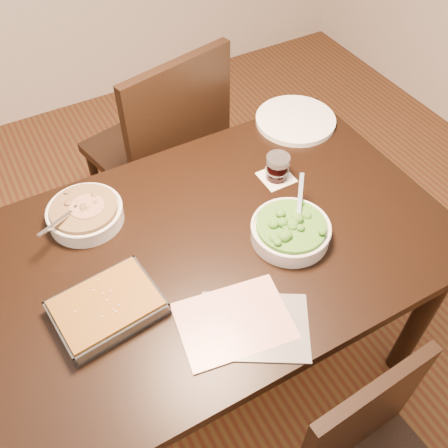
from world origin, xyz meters
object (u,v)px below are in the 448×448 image
broccoli_bowl (291,230)px  baking_dish (107,307)px  dinner_plate (296,120)px  chair_far (164,146)px  stew_bowl (85,213)px  table (215,261)px  wine_tumbler (277,167)px

broccoli_bowl → baking_dish: size_ratio=0.84×
baking_dish → dinner_plate: size_ratio=0.98×
chair_far → stew_bowl: bearing=31.7°
table → broccoli_bowl: 0.26m
broccoli_bowl → dinner_plate: bearing=53.8°
table → dinner_plate: 0.65m
stew_bowl → dinner_plate: 0.84m
stew_bowl → broccoli_bowl: bearing=-35.5°
stew_bowl → baking_dish: (-0.06, -0.34, -0.01)m
broccoli_bowl → chair_far: 0.82m
table → chair_far: 0.71m
stew_bowl → baking_dish: stew_bowl is taller
broccoli_bowl → chair_far: chair_far is taller
chair_far → baking_dish: bearing=44.6°
wine_tumbler → chair_far: 0.62m
table → stew_bowl: stew_bowl is taller
baking_dish → dinner_plate: 1.00m
table → broccoli_bowl: broccoli_bowl is taller
baking_dish → chair_far: bearing=51.2°
stew_bowl → dinner_plate: (0.84, 0.09, -0.02)m
table → baking_dish: bearing=-167.8°
baking_dish → wine_tumbler: bearing=12.0°
broccoli_bowl → chair_far: bearing=95.1°
baking_dish → dinner_plate: bearing=19.9°
chair_far → broccoli_bowl: bearing=82.4°
dinner_plate → chair_far: (-0.40, 0.33, -0.20)m
baking_dish → dinner_plate: (0.90, 0.44, -0.01)m
dinner_plate → chair_far: 0.56m
baking_dish → chair_far: (0.49, 0.77, -0.22)m
wine_tumbler → stew_bowl: bearing=168.6°
wine_tumbler → broccoli_bowl: bearing=-114.4°
table → wine_tumbler: bearing=24.7°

